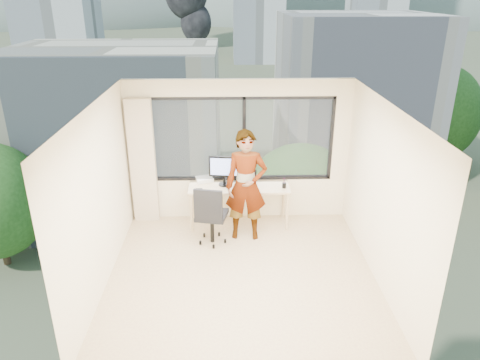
{
  "coord_description": "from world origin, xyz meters",
  "views": [
    {
      "loc": [
        -0.18,
        -5.74,
        4.0
      ],
      "look_at": [
        0.0,
        1.0,
        1.15
      ],
      "focal_mm": 33.79,
      "sensor_mm": 36.0,
      "label": 1
    }
  ],
  "objects_px": {
    "desk": "(239,205)",
    "game_console": "(204,179)",
    "handbag": "(250,176)",
    "laptop": "(245,180)",
    "chair": "(212,213)",
    "monitor": "(224,171)",
    "person": "(246,186)"
  },
  "relations": [
    {
      "from": "game_console",
      "to": "chair",
      "type": "bearing_deg",
      "value": -98.28
    },
    {
      "from": "desk",
      "to": "handbag",
      "type": "bearing_deg",
      "value": 47.4
    },
    {
      "from": "chair",
      "to": "handbag",
      "type": "distance_m",
      "value": 1.16
    },
    {
      "from": "chair",
      "to": "monitor",
      "type": "xyz_separation_m",
      "value": [
        0.21,
        0.72,
        0.48
      ]
    },
    {
      "from": "laptop",
      "to": "handbag",
      "type": "relative_size",
      "value": 1.61
    },
    {
      "from": "desk",
      "to": "person",
      "type": "relative_size",
      "value": 0.94
    },
    {
      "from": "person",
      "to": "laptop",
      "type": "relative_size",
      "value": 4.86
    },
    {
      "from": "chair",
      "to": "person",
      "type": "distance_m",
      "value": 0.74
    },
    {
      "from": "desk",
      "to": "person",
      "type": "bearing_deg",
      "value": -76.88
    },
    {
      "from": "desk",
      "to": "monitor",
      "type": "bearing_deg",
      "value": 165.53
    },
    {
      "from": "chair",
      "to": "handbag",
      "type": "bearing_deg",
      "value": 63.82
    },
    {
      "from": "game_console",
      "to": "laptop",
      "type": "height_order",
      "value": "laptop"
    },
    {
      "from": "laptop",
      "to": "person",
      "type": "bearing_deg",
      "value": -84.15
    },
    {
      "from": "handbag",
      "to": "chair",
      "type": "bearing_deg",
      "value": -143.59
    },
    {
      "from": "desk",
      "to": "game_console",
      "type": "xyz_separation_m",
      "value": [
        -0.63,
        0.26,
        0.41
      ]
    },
    {
      "from": "laptop",
      "to": "handbag",
      "type": "height_order",
      "value": "laptop"
    },
    {
      "from": "monitor",
      "to": "laptop",
      "type": "distance_m",
      "value": 0.41
    },
    {
      "from": "desk",
      "to": "laptop",
      "type": "xyz_separation_m",
      "value": [
        0.11,
        0.01,
        0.5
      ]
    },
    {
      "from": "handbag",
      "to": "person",
      "type": "bearing_deg",
      "value": -114.28
    },
    {
      "from": "person",
      "to": "chair",
      "type": "bearing_deg",
      "value": -159.47
    },
    {
      "from": "person",
      "to": "handbag",
      "type": "xyz_separation_m",
      "value": [
        0.11,
        0.7,
        -0.12
      ]
    },
    {
      "from": "person",
      "to": "handbag",
      "type": "relative_size",
      "value": 7.83
    },
    {
      "from": "handbag",
      "to": "desk",
      "type": "bearing_deg",
      "value": -148.26
    },
    {
      "from": "laptop",
      "to": "game_console",
      "type": "bearing_deg",
      "value": 167.98
    },
    {
      "from": "person",
      "to": "handbag",
      "type": "distance_m",
      "value": 0.72
    },
    {
      "from": "monitor",
      "to": "person",
      "type": "bearing_deg",
      "value": -48.35
    },
    {
      "from": "desk",
      "to": "laptop",
      "type": "distance_m",
      "value": 0.51
    },
    {
      "from": "chair",
      "to": "game_console",
      "type": "bearing_deg",
      "value": 111.51
    },
    {
      "from": "game_console",
      "to": "handbag",
      "type": "relative_size",
      "value": 1.18
    },
    {
      "from": "chair",
      "to": "laptop",
      "type": "distance_m",
      "value": 0.94
    },
    {
      "from": "desk",
      "to": "laptop",
      "type": "height_order",
      "value": "laptop"
    },
    {
      "from": "desk",
      "to": "game_console",
      "type": "relative_size",
      "value": 6.23
    }
  ]
}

